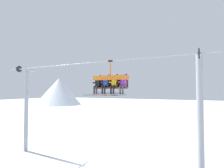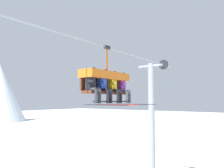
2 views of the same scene
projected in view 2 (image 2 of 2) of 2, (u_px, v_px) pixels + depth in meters
The scene contains 7 objects.
lift_tower_far at pixel (152, 124), 12.74m from camera, with size 0.36×1.88×7.71m.
lift_cable at pixel (68, 35), 6.86m from camera, with size 16.31×0.05×0.05m.
chairlift_chair at pixel (105, 80), 8.37m from camera, with size 2.29×0.74×2.16m.
skier_black at pixel (93, 85), 7.49m from camera, with size 0.48×1.70×1.34m.
skier_blue at pixel (105, 86), 7.98m from camera, with size 0.48×1.70×1.34m.
skier_yellow at pixel (115, 87), 8.47m from camera, with size 0.48×1.70×1.34m.
skier_purple at pixel (124, 88), 8.96m from camera, with size 0.48×1.70×1.34m.
Camera 2 is at (-4.63, -6.00, 5.39)m, focal length 35.00 mm.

